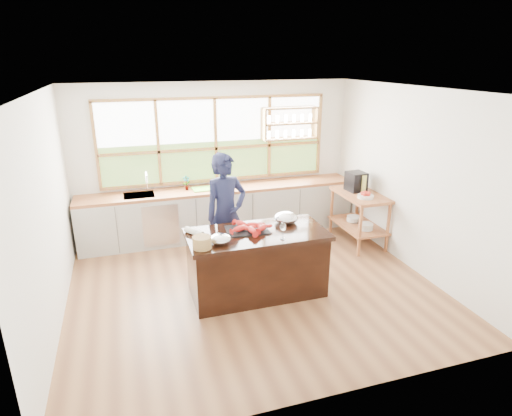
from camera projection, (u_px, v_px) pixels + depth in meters
name	position (u px, v px, depth m)	size (l,w,h in m)	color
ground_plane	(253.00, 285.00, 6.11)	(5.00, 5.00, 0.00)	#94623A
room_shell	(243.00, 157.00, 6.00)	(5.02, 4.52, 2.71)	silver
back_counter	(220.00, 211.00, 7.70)	(4.90, 0.63, 0.90)	#AEAEA5
right_shelf_unit	(359.00, 210.00, 7.33)	(0.62, 1.10, 0.90)	#A56B3B
island	(257.00, 263.00, 5.78)	(1.85, 0.90, 0.90)	black
cook	(226.00, 215.00, 6.24)	(0.66, 0.44, 1.82)	#171A38
potted_plant	(186.00, 183.00, 7.40)	(0.13, 0.09, 0.25)	slate
cutting_board	(204.00, 189.00, 7.47)	(0.40, 0.30, 0.01)	#6CCB36
espresso_machine	(356.00, 181.00, 7.34)	(0.29, 0.31, 0.33)	black
wine_bottle	(364.00, 185.00, 7.20)	(0.08, 0.08, 0.31)	#BDBE55
fruit_bowl	(366.00, 196.00, 6.99)	(0.26, 0.26, 0.11)	silver
slate_board	(247.00, 230.00, 5.68)	(0.55, 0.40, 0.02)	black
lobster_pile	(249.00, 227.00, 5.65)	(0.52, 0.48, 0.08)	red
mixing_bowl_left	(221.00, 239.00, 5.29)	(0.27, 0.27, 0.13)	silver
mixing_bowl_right	(286.00, 218.00, 5.94)	(0.33, 0.33, 0.16)	silver
wine_glass	(283.00, 227.00, 5.37)	(0.08, 0.08, 0.22)	silver
wicker_basket	(202.00, 242.00, 5.14)	(0.23, 0.23, 0.15)	#9F7E47
parchment_roll	(194.00, 232.00, 5.55)	(0.08, 0.08, 0.30)	white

